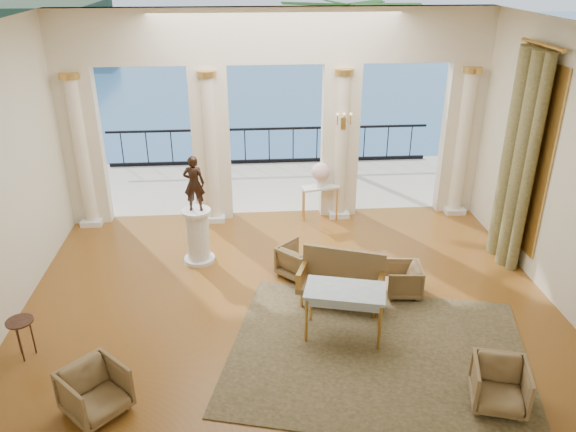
{
  "coord_description": "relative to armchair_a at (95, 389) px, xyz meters",
  "views": [
    {
      "loc": [
        -0.65,
        -7.85,
        5.41
      ],
      "look_at": [
        0.01,
        0.6,
        1.46
      ],
      "focal_mm": 35.0,
      "sensor_mm": 36.0,
      "label": 1
    }
  ],
  "objects": [
    {
      "name": "floor",
      "position": [
        2.69,
        2.11,
        -0.37
      ],
      "size": [
        9.0,
        9.0,
        0.0
      ],
      "primitive_type": "plane",
      "color": "#532E0F",
      "rests_on": "ground"
    },
    {
      "name": "room_walls",
      "position": [
        2.69,
        0.99,
        2.51
      ],
      "size": [
        9.0,
        9.0,
        9.0
      ],
      "color": "beige",
      "rests_on": "ground"
    },
    {
      "name": "arcade",
      "position": [
        2.69,
        5.93,
        2.21
      ],
      "size": [
        9.0,
        0.56,
        4.5
      ],
      "color": "beige",
      "rests_on": "ground"
    },
    {
      "name": "terrace",
      "position": [
        2.69,
        7.91,
        -0.42
      ],
      "size": [
        10.0,
        3.6,
        0.1
      ],
      "primitive_type": "cube",
      "color": "beige",
      "rests_on": "ground"
    },
    {
      "name": "balustrade",
      "position": [
        2.69,
        9.51,
        0.04
      ],
      "size": [
        9.0,
        0.06,
        1.03
      ],
      "color": "black",
      "rests_on": "terrace"
    },
    {
      "name": "palm_tree",
      "position": [
        4.69,
        8.71,
        3.72
      ],
      "size": [
        2.0,
        2.0,
        4.5
      ],
      "color": "#4C3823",
      "rests_on": "terrace"
    },
    {
      "name": "headland",
      "position": [
        -27.31,
        72.11,
        -3.37
      ],
      "size": [
        22.0,
        18.0,
        6.0
      ],
      "primitive_type": "cube",
      "color": "black",
      "rests_on": "sea"
    },
    {
      "name": "sea",
      "position": [
        2.69,
        62.11,
        -6.37
      ],
      "size": [
        160.0,
        160.0,
        0.0
      ],
      "primitive_type": "plane",
      "color": "#2D548D",
      "rests_on": "ground"
    },
    {
      "name": "curtain",
      "position": [
        6.97,
        3.61,
        1.65
      ],
      "size": [
        0.33,
        1.4,
        4.09
      ],
      "color": "brown",
      "rests_on": "ground"
    },
    {
      "name": "window_frame",
      "position": [
        7.16,
        3.61,
        1.73
      ],
      "size": [
        0.04,
        1.6,
        3.4
      ],
      "primitive_type": "cube",
      "color": "gold",
      "rests_on": "room_walls"
    },
    {
      "name": "wall_sconce",
      "position": [
        4.09,
        5.62,
        1.86
      ],
      "size": [
        0.3,
        0.11,
        0.33
      ],
      "color": "gold",
      "rests_on": "arcade"
    },
    {
      "name": "rug",
      "position": [
        3.9,
        0.85,
        -0.36
      ],
      "size": [
        5.07,
        4.37,
        0.02
      ],
      "primitive_type": "cube",
      "rotation": [
        0.0,
        0.0,
        -0.25
      ],
      "color": "#32351A",
      "rests_on": "ground"
    },
    {
      "name": "armchair_a",
      "position": [
        0.0,
        0.0,
        0.0
      ],
      "size": [
        0.98,
        0.98,
        0.74
      ],
      "primitive_type": "imported",
      "rotation": [
        0.0,
        0.0,
        0.78
      ],
      "color": "#4E3D1F",
      "rests_on": "ground"
    },
    {
      "name": "armchair_b",
      "position": [
        5.23,
        -0.28,
        -0.01
      ],
      "size": [
        0.84,
        0.81,
        0.71
      ],
      "primitive_type": "imported",
      "rotation": [
        0.0,
        0.0,
        -0.28
      ],
      "color": "#4E3D1F",
      "rests_on": "ground"
    },
    {
      "name": "armchair_c",
      "position": [
        4.68,
        2.45,
        -0.06
      ],
      "size": [
        0.62,
        0.66,
        0.62
      ],
      "primitive_type": "imported",
      "rotation": [
        0.0,
        0.0,
        -1.66
      ],
      "color": "#4E3D1F",
      "rests_on": "ground"
    },
    {
      "name": "armchair_d",
      "position": [
        2.95,
        3.22,
        -0.03
      ],
      "size": [
        0.9,
        0.9,
        0.67
      ],
      "primitive_type": "imported",
      "rotation": [
        0.0,
        0.0,
        2.34
      ],
      "color": "#4E3D1F",
      "rests_on": "ground"
    },
    {
      "name": "settee",
      "position": [
        3.57,
        2.28,
        0.09
      ],
      "size": [
        1.54,
        1.05,
        0.94
      ],
      "rotation": [
        0.0,
        0.0,
        -0.35
      ],
      "color": "#4E3D1F",
      "rests_on": "ground"
    },
    {
      "name": "game_table",
      "position": [
        3.46,
        1.37,
        0.38
      ],
      "size": [
        1.34,
        0.94,
        0.83
      ],
      "rotation": [
        0.0,
        0.0,
        -0.25
      ],
      "color": "#8FA4B8",
      "rests_on": "ground"
    },
    {
      "name": "pedestal",
      "position": [
        1.06,
        3.91,
        0.15
      ],
      "size": [
        0.59,
        0.59,
        1.09
      ],
      "color": "silver",
      "rests_on": "ground"
    },
    {
      "name": "statue",
      "position": [
        1.06,
        3.91,
        1.25
      ],
      "size": [
        0.41,
        0.29,
        1.06
      ],
      "primitive_type": "imported",
      "rotation": [
        0.0,
        0.0,
        3.05
      ],
      "color": "black",
      "rests_on": "pedestal"
    },
    {
      "name": "console_table",
      "position": [
        3.64,
        5.66,
        0.28
      ],
      "size": [
        0.87,
        0.5,
        0.78
      ],
      "rotation": [
        0.0,
        0.0,
        0.23
      ],
      "color": "silver",
      "rests_on": "ground"
    },
    {
      "name": "urn",
      "position": [
        3.64,
        5.66,
        0.72
      ],
      "size": [
        0.41,
        0.41,
        0.54
      ],
      "color": "white",
      "rests_on": "console_table"
    },
    {
      "name": "side_table",
      "position": [
        -1.31,
        1.22,
        0.17
      ],
      "size": [
        0.39,
        0.39,
        0.63
      ],
      "color": "black",
      "rests_on": "ground"
    }
  ]
}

